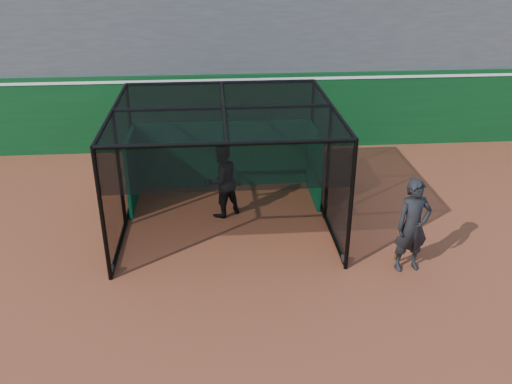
{
  "coord_description": "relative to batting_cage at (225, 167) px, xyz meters",
  "views": [
    {
      "loc": [
        0.33,
        -8.72,
        6.56
      ],
      "look_at": [
        1.19,
        2.0,
        1.4
      ],
      "focal_mm": 38.0,
      "sensor_mm": 36.0,
      "label": 1
    }
  ],
  "objects": [
    {
      "name": "ground",
      "position": [
        -0.55,
        -3.27,
        -1.47
      ],
      "size": [
        120.0,
        120.0,
        0.0
      ],
      "primitive_type": "plane",
      "color": "brown",
      "rests_on": "ground"
    },
    {
      "name": "on_deck_player",
      "position": [
        3.83,
        -2.41,
        -0.43
      ],
      "size": [
        0.82,
        0.6,
        2.08
      ],
      "color": "black",
      "rests_on": "ground"
    },
    {
      "name": "outfield_wall",
      "position": [
        -0.55,
        5.23,
        -0.18
      ],
      "size": [
        50.0,
        0.5,
        2.5
      ],
      "color": "#0A3B17",
      "rests_on": "ground"
    },
    {
      "name": "batting_cage",
      "position": [
        0.0,
        0.0,
        0.0
      ],
      "size": [
        5.1,
        4.72,
        2.95
      ],
      "color": "black",
      "rests_on": "ground"
    },
    {
      "name": "batter",
      "position": [
        -0.09,
        0.38,
        -0.52
      ],
      "size": [
        1.17,
        1.11,
        1.91
      ],
      "primitive_type": "imported",
      "rotation": [
        0.0,
        0.0,
        3.72
      ],
      "color": "black",
      "rests_on": "ground"
    }
  ]
}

